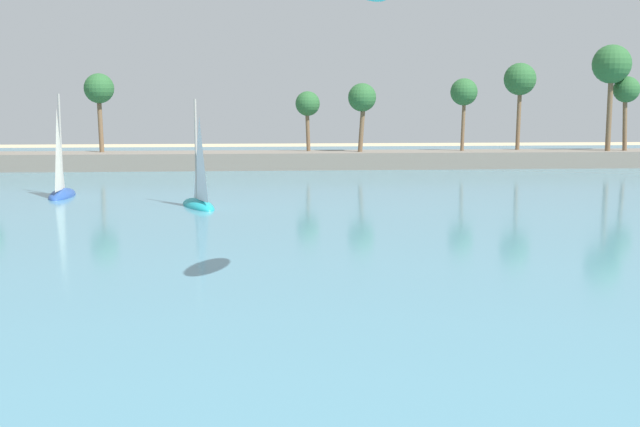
# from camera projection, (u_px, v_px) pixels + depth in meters

# --- Properties ---
(sea) EXTENTS (220.00, 113.61, 0.06)m
(sea) POSITION_uv_depth(u_px,v_px,m) (276.00, 185.00, 69.09)
(sea) COLOR teal
(sea) RESTS_ON ground
(palm_headland) EXTENTS (92.00, 6.75, 12.98)m
(palm_headland) POSITION_uv_depth(u_px,v_px,m) (272.00, 139.00, 85.16)
(palm_headland) COLOR slate
(palm_headland) RESTS_ON ground
(sailboat_near_shore) EXTENTS (1.88, 5.69, 8.17)m
(sailboat_near_shore) POSITION_uv_depth(u_px,v_px,m) (61.00, 187.00, 60.60)
(sailboat_near_shore) COLOR #234793
(sailboat_near_shore) RESTS_ON sea
(sailboat_mid_bay) EXTENTS (3.34, 5.58, 7.76)m
(sailboat_mid_bay) POSITION_uv_depth(u_px,v_px,m) (199.00, 197.00, 54.71)
(sailboat_mid_bay) COLOR teal
(sailboat_mid_bay) RESTS_ON sea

